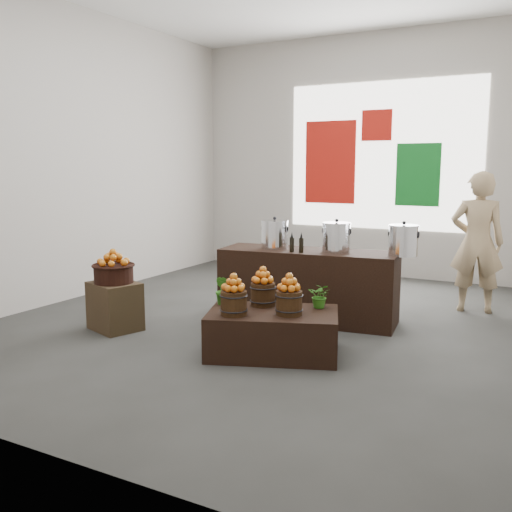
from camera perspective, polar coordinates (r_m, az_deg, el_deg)
The scene contains 24 objects.
ground at distance 6.85m, azimuth 1.41°, elevation -6.60°, with size 7.00×7.00×0.00m, color #353533.
back_wall at distance 9.85m, azimuth 10.81°, elevation 9.77°, with size 6.00×0.04×4.00m, color #AFA9A1.
back_opening at distance 9.75m, azimuth 12.48°, elevation 9.73°, with size 3.20×0.02×2.40m, color white.
deco_red_left at distance 10.02m, azimuth 7.43°, elevation 9.27°, with size 0.90×0.04×1.40m, color #B4160D.
deco_green_right at distance 9.59m, azimuth 15.89°, elevation 7.82°, with size 0.70×0.04×1.00m, color #10671F.
deco_red_upper at distance 9.79m, azimuth 11.99°, elevation 12.67°, with size 0.50×0.04×0.50m, color #B4160D.
crate at distance 6.68m, azimuth -13.93°, elevation -4.88°, with size 0.54×0.44×0.54m, color #443120.
wicker_basket at distance 6.60m, azimuth -14.05°, elevation -1.75°, with size 0.43×0.43×0.20m, color black.
apples_in_basket at distance 6.57m, azimuth -14.11°, elevation -0.13°, with size 0.34×0.34×0.18m, color #A80705, non-canonical shape.
display_table at distance 5.66m, azimuth 1.69°, elevation -7.70°, with size 1.26×0.77×0.44m, color black.
apple_bucket_front_left at distance 5.45m, azimuth -2.24°, elevation -4.72°, with size 0.25×0.25×0.23m, color #36200E.
apples_in_bucket_front_left at distance 5.41m, azimuth -2.25°, elevation -2.65°, with size 0.19×0.19×0.17m, color #A80705, non-canonical shape.
apple_bucket_front_right at distance 5.46m, azimuth 3.33°, elevation -4.69°, with size 0.25×0.25×0.23m, color #36200E.
apples_in_bucket_front_right at distance 5.42m, azimuth 3.35°, elevation -2.63°, with size 0.19×0.19×0.17m, color #A80705, non-canonical shape.
apple_bucket_rear at distance 5.81m, azimuth 0.70°, elevation -3.85°, with size 0.25×0.25×0.23m, color #36200E.
apples_in_bucket_rear at distance 5.77m, azimuth 0.70°, elevation -1.91°, with size 0.19×0.19×0.17m, color #A80705, non-canonical shape.
herb_garnish_right at distance 5.75m, azimuth 6.44°, elevation -3.97°, with size 0.22×0.19×0.25m, color #286615.
herb_garnish_left at distance 5.85m, azimuth -3.34°, elevation -3.44°, with size 0.17×0.13×0.30m, color #286615.
counter at distance 6.86m, azimuth 5.22°, elevation -2.95°, with size 2.09×0.66×0.85m, color black.
stock_pot_left at distance 6.89m, azimuth 1.87°, elevation 2.10°, with size 0.32×0.32×0.32m, color silver.
stock_pot_center at distance 6.68m, azimuth 8.04°, elevation 1.80°, with size 0.32×0.32×0.32m, color silver.
stock_pot_right at distance 6.55m, azimuth 14.52°, elevation 1.45°, with size 0.32×0.32×0.32m, color silver.
oil_cruets at distance 6.57m, azimuth 4.79°, elevation 1.36°, with size 0.15×0.06×0.24m, color black, non-canonical shape.
shopper at distance 7.69m, azimuth 21.23°, elevation 1.28°, with size 0.65×0.43×1.78m, color tan.
Camera 1 is at (2.97, -5.89, 1.85)m, focal length 40.00 mm.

